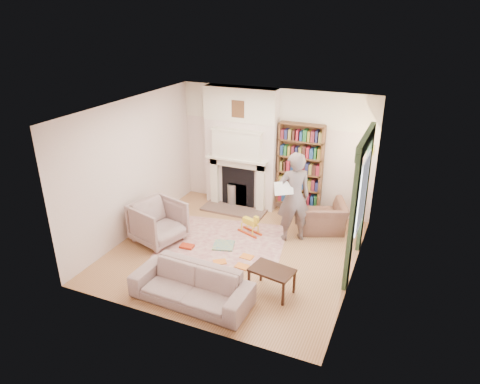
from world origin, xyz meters
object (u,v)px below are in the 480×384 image
at_px(coffee_table, 272,281).
at_px(man_reading, 294,197).
at_px(sofa, 191,286).
at_px(paraffin_heater, 232,195).
at_px(armchair_reading, 321,217).
at_px(rocking_horse, 250,224).
at_px(armchair_left, 158,222).
at_px(bookcase, 300,165).

bearing_deg(coffee_table, man_reading, 106.87).
height_order(sofa, paraffin_heater, sofa).
distance_m(armchair_reading, rocking_horse, 1.52).
xyz_separation_m(armchair_left, sofa, (1.56, -1.45, -0.13)).
xyz_separation_m(man_reading, rocking_horse, (-0.87, -0.14, -0.70)).
bearing_deg(paraffin_heater, bookcase, 8.05).
relative_size(coffee_table, rocking_horse, 1.34).
height_order(bookcase, armchair_left, bookcase).
distance_m(armchair_reading, coffee_table, 2.48).
height_order(armchair_reading, sofa, armchair_reading).
xyz_separation_m(bookcase, rocking_horse, (-0.64, -1.38, -0.94)).
bearing_deg(paraffin_heater, armchair_left, -107.21).
relative_size(bookcase, armchair_reading, 1.87).
bearing_deg(bookcase, sofa, -99.79).
bearing_deg(bookcase, armchair_left, -133.12).
relative_size(armchair_left, sofa, 0.47).
xyz_separation_m(bookcase, armchair_left, (-2.22, -2.37, -0.76)).
bearing_deg(coffee_table, bookcase, 108.47).
distance_m(armchair_reading, man_reading, 0.97).
distance_m(man_reading, coffee_table, 2.01).
height_order(bookcase, paraffin_heater, bookcase).
bearing_deg(man_reading, rocking_horse, -25.68).
distance_m(sofa, man_reading, 2.81).
distance_m(sofa, paraffin_heater, 3.71).
height_order(bookcase, sofa, bookcase).
distance_m(bookcase, rocking_horse, 1.79).
bearing_deg(man_reading, sofa, 36.30).
height_order(bookcase, armchair_reading, bookcase).
bearing_deg(bookcase, coffee_table, -81.70).
relative_size(armchair_left, paraffin_heater, 1.67).
distance_m(armchair_left, paraffin_heater, 2.26).
relative_size(armchair_reading, rocking_horse, 1.89).
distance_m(bookcase, armchair_left, 3.34).
xyz_separation_m(armchair_left, paraffin_heater, (0.67, 2.15, -0.14)).
bearing_deg(bookcase, man_reading, -79.32).
bearing_deg(armchair_reading, paraffin_heater, -32.46).
height_order(armchair_reading, paraffin_heater, armchair_reading).
bearing_deg(coffee_table, armchair_left, 174.82).
distance_m(bookcase, armchair_reading, 1.27).
relative_size(armchair_left, man_reading, 0.49).
height_order(bookcase, man_reading, bookcase).
height_order(paraffin_heater, rocking_horse, paraffin_heater).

